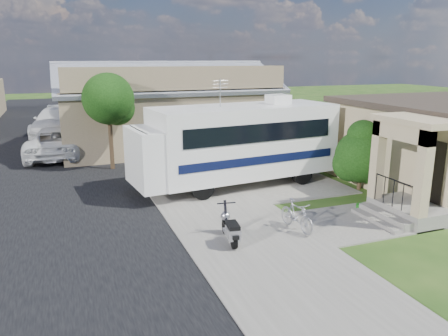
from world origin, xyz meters
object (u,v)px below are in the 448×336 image
object	(u,v)px
shrub	(362,154)
van	(56,121)
scooter	(230,229)
pickup_truck	(58,142)
garden_hose	(362,208)
motorhome	(237,142)
bicycle	(297,217)

from	to	relation	value
shrub	van	bearing A→B (deg)	122.24
scooter	pickup_truck	bearing A→B (deg)	116.07
shrub	van	xyz separation A→B (m)	(-11.58, 18.37, -0.55)
van	garden_hose	size ratio (longest dim) A/B	14.91
scooter	van	size ratio (longest dim) A/B	0.25
motorhome	scooter	size ratio (longest dim) A/B	5.48
pickup_truck	van	distance (m)	7.68
scooter	garden_hose	bearing A→B (deg)	18.88
motorhome	shrub	size ratio (longest dim) A/B	3.07
garden_hose	bicycle	bearing A→B (deg)	-164.34
motorhome	shrub	xyz separation A→B (m)	(4.53, -2.22, -0.41)
shrub	bicycle	size ratio (longest dim) A/B	1.81
motorhome	van	xyz separation A→B (m)	(-7.05, 16.15, -0.96)
motorhome	garden_hose	world-z (taller)	motorhome
shrub	pickup_truck	size ratio (longest dim) A/B	0.48
bicycle	pickup_truck	xyz separation A→B (m)	(-6.75, 13.80, 0.36)
van	garden_hose	world-z (taller)	van
shrub	scooter	distance (m)	7.75
garden_hose	van	bearing A→B (deg)	115.93
bicycle	pickup_truck	size ratio (longest dim) A/B	0.26
scooter	van	xyz separation A→B (m)	(-4.61, 21.61, 0.44)
motorhome	van	world-z (taller)	motorhome
shrub	garden_hose	bearing A→B (deg)	-125.28
shrub	garden_hose	size ratio (longest dim) A/B	6.76
motorhome	shrub	world-z (taller)	motorhome
shrub	pickup_truck	distance (m)	15.70
motorhome	bicycle	xyz separation A→B (m)	(-0.20, -5.33, -1.40)
motorhome	van	distance (m)	17.65
shrub	van	size ratio (longest dim) A/B	0.45
bicycle	pickup_truck	world-z (taller)	pickup_truck
motorhome	bicycle	size ratio (longest dim) A/B	5.56
shrub	van	distance (m)	21.72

